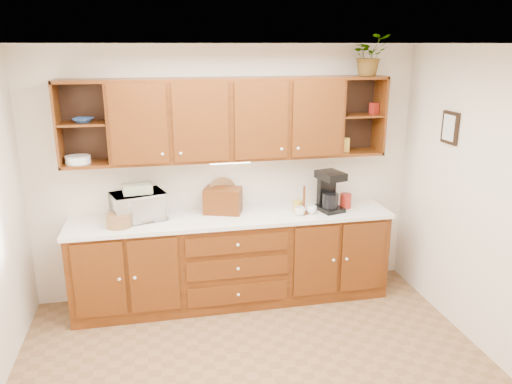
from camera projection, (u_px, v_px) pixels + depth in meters
name	position (u px, v px, depth m)	size (l,w,h in m)	color
ceiling	(264.00, 44.00, 3.20)	(4.00, 4.00, 0.00)	white
back_wall	(227.00, 173.00, 5.21)	(4.00, 4.00, 0.00)	#F1E1CA
right_wall	(509.00, 214.00, 3.95)	(3.50, 3.50, 0.00)	#F1E1CA
base_cabinets	(233.00, 260.00, 5.17)	(3.20, 0.60, 0.90)	#3D1B06
countertop	(232.00, 217.00, 5.03)	(3.24, 0.64, 0.04)	white
upper_cabinets	(230.00, 119.00, 4.89)	(3.20, 0.33, 0.80)	#3D1B06
undercabinet_light	(230.00, 162.00, 4.96)	(0.40, 0.05, 0.03)	white
framed_picture	(450.00, 128.00, 4.64)	(0.03, 0.24, 0.30)	black
wicker_basket	(119.00, 220.00, 4.69)	(0.23, 0.23, 0.13)	olive
microwave	(138.00, 206.00, 4.87)	(0.50, 0.34, 0.27)	silver
towel_stack	(137.00, 189.00, 4.82)	(0.27, 0.20, 0.08)	#ECCE6F
wine_bottle	(132.00, 206.00, 4.82)	(0.08, 0.08, 0.32)	black
woven_tray	(223.00, 208.00, 5.22)	(0.34, 0.34, 0.02)	olive
bread_box	(223.00, 201.00, 5.07)	(0.37, 0.23, 0.26)	#3D1B06
mug_tree	(304.00, 209.00, 5.07)	(0.27, 0.26, 0.29)	#3D1B06
canister_red	(345.00, 201.00, 5.23)	(0.12, 0.12, 0.15)	maroon
canister_white	(331.00, 201.00, 5.21)	(0.08, 0.08, 0.17)	white
canister_yellow	(298.00, 206.00, 5.13)	(0.10, 0.10, 0.11)	gold
coffee_maker	(329.00, 191.00, 5.14)	(0.29, 0.33, 0.41)	black
bowl_stack	(83.00, 120.00, 4.60)	(0.18, 0.18, 0.04)	navy
plate_stack	(78.00, 160.00, 4.69)	(0.23, 0.23, 0.07)	white
pantry_box_yellow	(345.00, 145.00, 5.18)	(0.08, 0.06, 0.15)	gold
pantry_box_red	(374.00, 108.00, 5.15)	(0.08, 0.07, 0.12)	maroon
potted_plant	(370.00, 55.00, 4.96)	(0.36, 0.31, 0.40)	#999999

